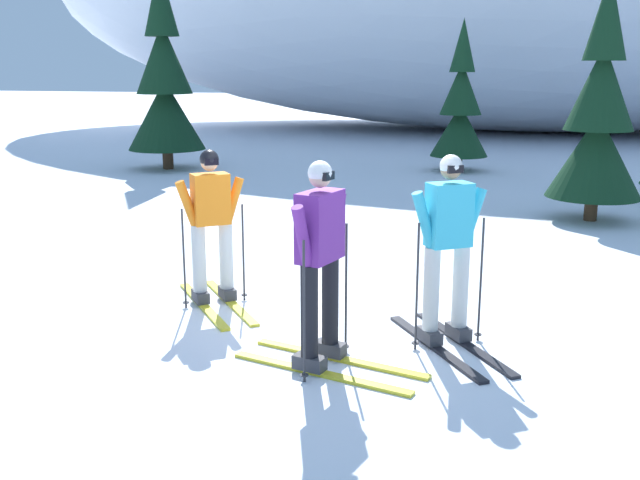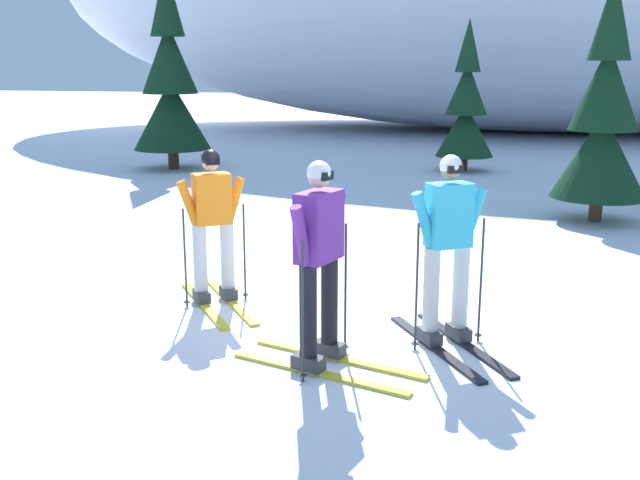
% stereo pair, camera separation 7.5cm
% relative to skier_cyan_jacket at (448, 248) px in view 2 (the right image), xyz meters
% --- Properties ---
extents(ground_plane, '(120.00, 120.00, 0.00)m').
position_rel_skier_cyan_jacket_xyz_m(ground_plane, '(-1.19, 0.14, -0.93)').
color(ground_plane, white).
extents(skier_cyan_jacket, '(1.30, 1.65, 1.79)m').
position_rel_skier_cyan_jacket_xyz_m(skier_cyan_jacket, '(0.00, 0.00, 0.00)').
color(skier_cyan_jacket, black).
rests_on(skier_cyan_jacket, ground).
extents(skier_orange_jacket, '(1.38, 1.58, 1.70)m').
position_rel_skier_cyan_jacket_xyz_m(skier_orange_jacket, '(-2.59, 0.59, -0.05)').
color(skier_orange_jacket, gold).
rests_on(skier_orange_jacket, ground).
extents(skier_purple_jacket, '(1.77, 0.90, 1.81)m').
position_rel_skier_cyan_jacket_xyz_m(skier_purple_jacket, '(-1.01, -0.81, 0.03)').
color(skier_purple_jacket, gold).
rests_on(skier_purple_jacket, ground).
extents(pine_tree_far_left, '(1.93, 1.93, 4.99)m').
position_rel_skier_cyan_jacket_xyz_m(pine_tree_far_left, '(-7.89, 10.41, 1.15)').
color(pine_tree_far_left, '#47301E').
rests_on(pine_tree_far_left, ground).
extents(pine_tree_center_left, '(1.42, 1.42, 3.68)m').
position_rel_skier_cyan_jacket_xyz_m(pine_tree_center_left, '(-0.72, 11.90, 0.61)').
color(pine_tree_center_left, '#47301E').
rests_on(pine_tree_center_left, ground).
extents(pine_tree_center_right, '(1.56, 1.56, 4.04)m').
position_rel_skier_cyan_jacket_xyz_m(pine_tree_center_right, '(1.90, 6.33, 0.76)').
color(pine_tree_center_right, '#47301E').
rests_on(pine_tree_center_right, ground).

